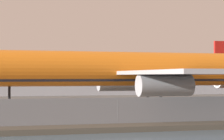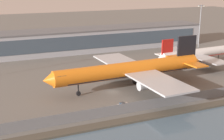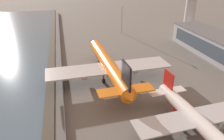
# 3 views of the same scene
# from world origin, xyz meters

# --- Properties ---
(ground_plane) EXTENTS (500.00, 500.00, 0.00)m
(ground_plane) POSITION_xyz_m (0.00, 0.00, 0.00)
(ground_plane) COLOR #66635E
(shoreline_seawall) EXTENTS (320.00, 3.00, 0.50)m
(shoreline_seawall) POSITION_xyz_m (0.00, -20.50, 0.25)
(shoreline_seawall) COLOR #474238
(shoreline_seawall) RESTS_ON ground
(perimeter_fence) EXTENTS (280.00, 0.10, 2.76)m
(perimeter_fence) POSITION_xyz_m (0.00, -16.00, 1.38)
(perimeter_fence) COLOR slate
(perimeter_fence) RESTS_ON ground
(cargo_jet_orange) EXTENTS (54.99, 47.44, 15.09)m
(cargo_jet_orange) POSITION_xyz_m (7.47, 1.74, 5.76)
(cargo_jet_orange) COLOR orange
(cargo_jet_orange) RESTS_ON ground
(baggage_tug) EXTENTS (3.46, 2.23, 1.80)m
(baggage_tug) POSITION_xyz_m (-2.38, -13.01, 0.81)
(baggage_tug) COLOR white
(baggage_tug) RESTS_ON ground
(terminal_building) EXTENTS (105.74, 16.22, 10.80)m
(terminal_building) POSITION_xyz_m (18.74, 58.49, 5.41)
(terminal_building) COLOR #9EA3AD
(terminal_building) RESTS_ON ground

